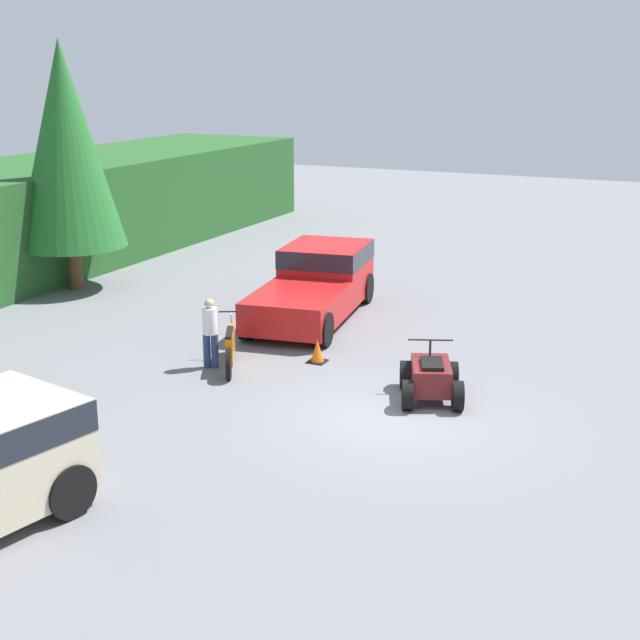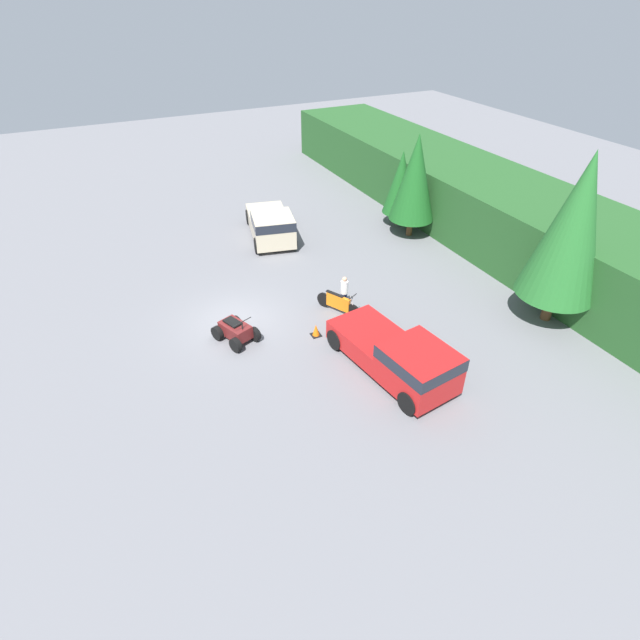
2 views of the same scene
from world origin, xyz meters
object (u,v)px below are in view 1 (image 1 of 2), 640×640
rider_person (210,331)px  traffic_cone (317,352)px  pickup_truck_red (317,281)px  dirt_bike (230,347)px  quad_atv (431,379)px

rider_person → traffic_cone: 2.57m
rider_person → traffic_cone: (1.37, -2.07, -0.64)m
pickup_truck_red → rider_person: pickup_truck_red is taller
rider_person → dirt_bike: bearing=-82.5°
dirt_bike → traffic_cone: (1.17, -1.67, -0.23)m
pickup_truck_red → dirt_bike: 4.94m
dirt_bike → traffic_cone: 2.05m
dirt_bike → traffic_cone: bearing=-82.3°
dirt_bike → quad_atv: bearing=-117.4°
pickup_truck_red → dirt_bike: pickup_truck_red is taller
dirt_bike → rider_person: 0.61m
traffic_cone → dirt_bike: bearing=124.9°
dirt_bike → pickup_truck_red: bearing=-26.4°
rider_person → pickup_truck_red: bearing=-23.6°
pickup_truck_red → traffic_cone: bearing=-163.2°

